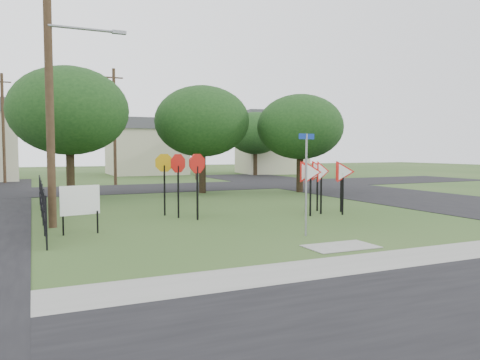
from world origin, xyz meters
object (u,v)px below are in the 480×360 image
object	(u,v)px
stop_sign_cluster	(184,170)
info_board	(80,202)
yield_sign_cluster	(321,174)
street_name_sign	(306,178)

from	to	relation	value
stop_sign_cluster	info_board	world-z (taller)	stop_sign_cluster
stop_sign_cluster	yield_sign_cluster	distance (m)	5.85
stop_sign_cluster	yield_sign_cluster	size ratio (longest dim) A/B	0.87
street_name_sign	stop_sign_cluster	distance (m)	6.07
street_name_sign	stop_sign_cluster	world-z (taller)	street_name_sign
street_name_sign	yield_sign_cluster	distance (m)	5.45
yield_sign_cluster	info_board	bearing A→B (deg)	-174.14
stop_sign_cluster	info_board	distance (m)	4.95
street_name_sign	stop_sign_cluster	size ratio (longest dim) A/B	1.25
street_name_sign	stop_sign_cluster	xyz separation A→B (m)	(-2.28, 5.62, 0.07)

